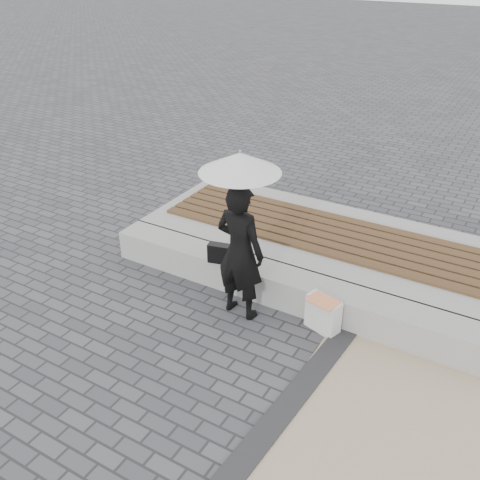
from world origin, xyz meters
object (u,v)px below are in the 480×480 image
at_px(parasol, 240,163).
at_px(woman, 240,252).
at_px(handbag, 222,254).
at_px(canvas_tote, 323,314).
at_px(seating_ledge, 287,288).

bearing_deg(parasol, woman, 0.00).
bearing_deg(handbag, parasol, -48.80).
bearing_deg(canvas_tote, woman, -152.00).
relative_size(parasol, handbag, 3.20).
xyz_separation_m(handbag, canvas_tote, (1.44, -0.13, -0.31)).
xyz_separation_m(seating_ledge, handbag, (-0.83, -0.17, 0.33)).
height_order(parasol, canvas_tote, parasol).
distance_m(woman, parasol, 1.08).
bearing_deg(seating_ledge, parasol, -128.75).
bearing_deg(seating_ledge, woman, -128.75).
bearing_deg(canvas_tote, seating_ledge, 171.31).
bearing_deg(handbag, woman, -48.80).
xyz_separation_m(parasol, canvas_tote, (1.00, 0.18, -1.71)).
relative_size(seating_ledge, handbag, 14.09).
bearing_deg(parasol, handbag, 144.52).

